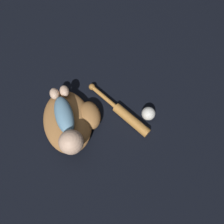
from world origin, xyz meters
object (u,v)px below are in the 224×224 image
object	(u,v)px
baseball	(148,114)
baseball_bat	(125,114)
baby_figure	(67,125)
baseball_glove	(72,120)

from	to	relation	value
baseball	baseball_bat	bearing A→B (deg)	-95.21
baby_figure	baseball_bat	xyz separation A→B (m)	(-0.08, 0.30, -0.12)
baby_figure	baseball	distance (m)	0.44
baby_figure	baseball_bat	world-z (taller)	baby_figure
baseball_glove	baseball_bat	bearing A→B (deg)	92.67
baseball_glove	baseball	xyz separation A→B (m)	(-0.00, 0.42, -0.01)
baseball_glove	baby_figure	world-z (taller)	baby_figure
baseball	baseball_glove	bearing A→B (deg)	-89.75
baseball_bat	baseball	world-z (taller)	baseball
baby_figure	baseball	size ratio (longest dim) A/B	5.15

